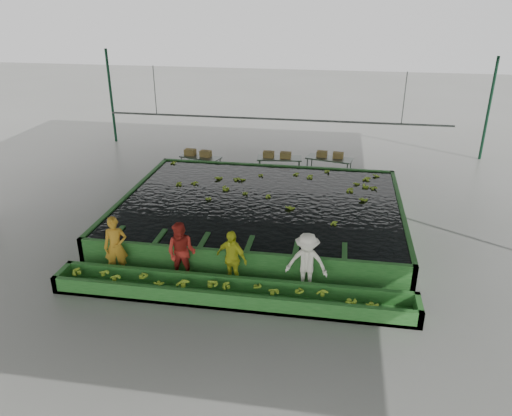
% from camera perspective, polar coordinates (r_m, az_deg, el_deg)
% --- Properties ---
extents(ground, '(80.00, 80.00, 0.00)m').
position_cam_1_polar(ground, '(16.95, -0.28, -3.77)').
color(ground, slate).
rests_on(ground, ground).
extents(shed_roof, '(20.00, 22.00, 0.04)m').
position_cam_1_polar(shed_roof, '(15.30, -0.32, 13.09)').
color(shed_roof, gray).
rests_on(shed_roof, shed_posts).
extents(shed_posts, '(20.00, 22.00, 5.00)m').
position_cam_1_polar(shed_posts, '(15.95, -0.30, 4.23)').
color(shed_posts, '#103520').
rests_on(shed_posts, ground).
extents(flotation_tank, '(10.00, 8.00, 0.90)m').
position_cam_1_polar(flotation_tank, '(18.09, 0.53, -0.34)').
color(flotation_tank, '#266424').
rests_on(flotation_tank, ground).
extents(tank_water, '(9.70, 7.70, 0.00)m').
position_cam_1_polar(tank_water, '(17.93, 0.53, 0.83)').
color(tank_water, black).
rests_on(tank_water, flotation_tank).
extents(sorting_trough, '(10.00, 1.00, 0.50)m').
position_cam_1_polar(sorting_trough, '(13.77, -2.87, -9.65)').
color(sorting_trough, '#266424').
rests_on(sorting_trough, ground).
extents(cableway_rail, '(0.08, 0.08, 14.00)m').
position_cam_1_polar(cableway_rail, '(20.56, 2.12, 10.12)').
color(cableway_rail, '#59605B').
rests_on(cableway_rail, shed_roof).
extents(rail_hanger_left, '(0.04, 0.04, 2.00)m').
position_cam_1_polar(rail_hanger_left, '(21.56, -11.49, 13.03)').
color(rail_hanger_left, '#59605B').
rests_on(rail_hanger_left, shed_roof).
extents(rail_hanger_right, '(0.04, 0.04, 2.00)m').
position_cam_1_polar(rail_hanger_right, '(20.33, 16.59, 11.91)').
color(rail_hanger_right, '#59605B').
rests_on(rail_hanger_right, shed_roof).
extents(worker_a, '(0.78, 0.64, 1.86)m').
position_cam_1_polar(worker_a, '(15.17, -15.73, -4.28)').
color(worker_a, '#BB821F').
rests_on(worker_a, ground).
extents(worker_b, '(0.94, 0.76, 1.83)m').
position_cam_1_polar(worker_b, '(14.47, -8.51, -5.06)').
color(worker_b, '#A7251C').
rests_on(worker_b, ground).
extents(worker_c, '(1.09, 0.78, 1.72)m').
position_cam_1_polar(worker_c, '(14.15, -2.82, -5.78)').
color(worker_c, '#C8D120').
rests_on(worker_c, ground).
extents(worker_d, '(1.22, 0.75, 1.81)m').
position_cam_1_polar(worker_d, '(13.87, 5.81, -6.31)').
color(worker_d, white).
rests_on(worker_d, ground).
extents(packing_table_left, '(1.98, 1.21, 0.84)m').
position_cam_1_polar(packing_table_left, '(23.11, -6.30, 4.88)').
color(packing_table_left, '#59605B').
rests_on(packing_table_left, ground).
extents(packing_table_mid, '(2.05, 0.99, 0.90)m').
position_cam_1_polar(packing_table_mid, '(22.68, 2.67, 4.71)').
color(packing_table_mid, '#59605B').
rests_on(packing_table_mid, ground).
extents(packing_table_right, '(2.16, 1.26, 0.92)m').
position_cam_1_polar(packing_table_right, '(22.78, 8.32, 4.59)').
color(packing_table_right, '#59605B').
rests_on(packing_table_right, ground).
extents(box_stack_left, '(1.29, 0.53, 0.27)m').
position_cam_1_polar(box_stack_left, '(23.11, -6.65, 5.96)').
color(box_stack_left, olive).
rests_on(box_stack_left, packing_table_left).
extents(box_stack_mid, '(1.25, 0.35, 0.27)m').
position_cam_1_polar(box_stack_mid, '(22.50, 2.42, 5.77)').
color(box_stack_mid, olive).
rests_on(box_stack_mid, packing_table_mid).
extents(box_stack_right, '(1.21, 0.45, 0.25)m').
position_cam_1_polar(box_stack_right, '(22.71, 8.44, 5.75)').
color(box_stack_right, olive).
rests_on(box_stack_right, packing_table_right).
extents(floating_bananas, '(8.62, 5.87, 0.12)m').
position_cam_1_polar(floating_bananas, '(18.66, 0.92, 1.77)').
color(floating_bananas, '#80A821').
rests_on(floating_bananas, tank_water).
extents(trough_bananas, '(8.42, 0.56, 0.11)m').
position_cam_1_polar(trough_bananas, '(13.69, -2.89, -9.13)').
color(trough_bananas, '#80A821').
rests_on(trough_bananas, sorting_trough).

